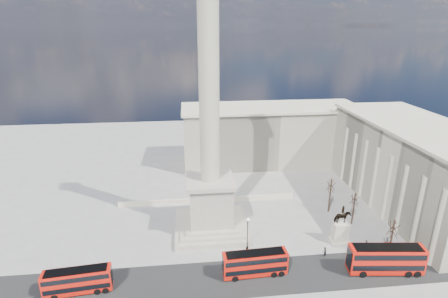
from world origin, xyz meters
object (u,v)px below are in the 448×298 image
nelsons_column (210,169)px  pedestrian_crossing (255,257)px  red_bus_c (386,259)px  pedestrian_walking (366,244)px  red_bus_b (255,263)px  victorian_lamp (248,231)px  red_bus_a (78,281)px  equestrian_statue (341,229)px  pedestrian_standing (324,252)px

nelsons_column → pedestrian_crossing: nelsons_column is taller
red_bus_c → pedestrian_walking: size_ratio=7.69×
red_bus_b → victorian_lamp: bearing=88.0°
red_bus_a → pedestrian_walking: 49.08m
red_bus_a → equestrian_statue: 45.44m
red_bus_a → pedestrian_crossing: bearing=3.2°
pedestrian_crossing → nelsons_column: bearing=-3.3°
red_bus_a → pedestrian_standing: bearing=1.0°
red_bus_a → pedestrian_crossing: size_ratio=5.23×
red_bus_b → pedestrian_crossing: size_ratio=5.46×
pedestrian_walking → pedestrian_standing: 8.64m
red_bus_c → equestrian_statue: 9.82m
red_bus_a → red_bus_b: (27.19, 1.03, 0.11)m
nelsons_column → pedestrian_crossing: (6.69, -11.28, -11.96)m
victorian_lamp → pedestrian_standing: (13.10, -3.37, -2.86)m
red_bus_a → pedestrian_crossing: red_bus_a is taller
red_bus_a → red_bus_c: size_ratio=0.83×
red_bus_b → pedestrian_crossing: 3.49m
red_bus_a → pedestrian_standing: red_bus_a is taller
victorian_lamp → red_bus_c: bearing=-21.9°
nelsons_column → pedestrian_standing: bearing=-29.8°
red_bus_c → pedestrian_crossing: bearing=172.8°
nelsons_column → equestrian_statue: bearing=-16.7°
equestrian_statue → red_bus_a: bearing=-169.3°
nelsons_column → pedestrian_standing: size_ratio=28.08×
red_bus_b → pedestrian_standing: (12.99, 3.53, -1.32)m
nelsons_column → equestrian_statue: 26.70m
red_bus_b → pedestrian_crossing: bearing=77.1°
nelsons_column → pedestrian_crossing: 17.75m
victorian_lamp → pedestrian_standing: victorian_lamp is taller
red_bus_b → pedestrian_standing: red_bus_b is taller
equestrian_statue → pedestrian_standing: bearing=-139.0°
equestrian_statue → pedestrian_crossing: 17.48m
pedestrian_crossing → red_bus_c: bearing=-137.3°
red_bus_c → pedestrian_standing: red_bus_c is taller
red_bus_a → victorian_lamp: victorian_lamp is taller
red_bus_a → red_bus_c: red_bus_c is taller
pedestrian_crossing → red_bus_a: bearing=64.7°
red_bus_c → pedestrian_walking: bearing=93.6°
red_bus_a → nelsons_column: bearing=30.9°
red_bus_a → victorian_lamp: bearing=10.8°
nelsons_column → pedestrian_standing: (19.11, -10.96, -12.03)m
nelsons_column → victorian_lamp: (6.01, -7.59, -9.17)m
victorian_lamp → pedestrian_crossing: victorian_lamp is taller
nelsons_column → equestrian_statue: nelsons_column is taller
pedestrian_standing → red_bus_c: bearing=121.8°
red_bus_c → pedestrian_crossing: 21.24m
pedestrian_walking → red_bus_a: bearing=159.4°
red_bus_b → pedestrian_walking: size_ratio=6.63×
red_bus_a → equestrian_statue: bearing=5.2°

